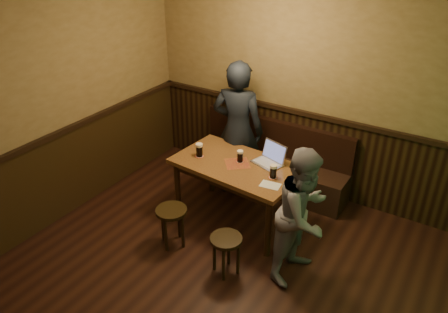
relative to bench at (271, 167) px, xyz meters
name	(u,v)px	position (x,y,z in m)	size (l,w,h in m)	color
room	(196,220)	(0.54, -2.53, 0.89)	(5.04, 6.04, 2.84)	black
bench	(271,167)	(0.00, 0.00, 0.00)	(2.20, 0.50, 0.95)	black
pub_table	(237,171)	(0.00, -0.94, 0.40)	(1.59, 0.99, 0.82)	#582C19
stool_left	(172,216)	(-0.39, -1.76, 0.08)	(0.38, 0.38, 0.49)	black
stool_right	(226,245)	(0.39, -1.82, 0.06)	(0.44, 0.44, 0.46)	black
pint_left	(199,150)	(-0.49, -1.04, 0.59)	(0.11, 0.11, 0.17)	#A42814
pint_mid	(240,156)	(0.00, -0.89, 0.58)	(0.10, 0.10, 0.15)	#A42814
pint_right	(273,171)	(0.50, -1.00, 0.58)	(0.10, 0.10, 0.16)	#A42814
laptop	(270,158)	(0.32, -0.72, 0.57)	(0.41, 0.37, 0.24)	silver
menu	(270,185)	(0.55, -1.16, 0.51)	(0.22, 0.15, 0.00)	silver
person_suit	(238,130)	(-0.33, -0.38, 0.63)	(0.69, 0.45, 1.89)	black
person_grey	(303,215)	(1.05, -1.39, 0.44)	(0.73, 0.57, 1.49)	gray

